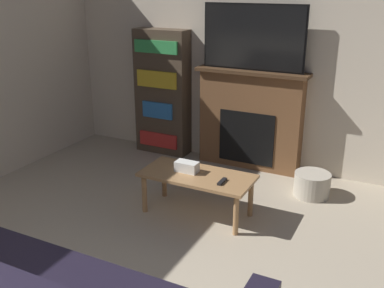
# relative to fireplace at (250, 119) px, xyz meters

# --- Properties ---
(wall_back) EXTENTS (5.89, 0.06, 2.70)m
(wall_back) POSITION_rel_fireplace_xyz_m (-0.02, 0.14, 0.75)
(wall_back) COLOR beige
(wall_back) RESTS_ON ground_plane
(fireplace) EXTENTS (1.34, 0.28, 1.19)m
(fireplace) POSITION_rel_fireplace_xyz_m (0.00, 0.00, 0.00)
(fireplace) COLOR brown
(fireplace) RESTS_ON ground_plane
(tv) EXTENTS (1.19, 0.03, 0.74)m
(tv) POSITION_rel_fireplace_xyz_m (-0.00, -0.02, 0.96)
(tv) COLOR black
(tv) RESTS_ON fireplace
(coffee_table) EXTENTS (1.08, 0.51, 0.42)m
(coffee_table) POSITION_rel_fireplace_xyz_m (-0.03, -1.38, -0.23)
(coffee_table) COLOR #A87A4C
(coffee_table) RESTS_ON ground_plane
(tissue_box) EXTENTS (0.22, 0.12, 0.10)m
(tissue_box) POSITION_rel_fireplace_xyz_m (-0.15, -1.36, -0.13)
(tissue_box) COLOR white
(tissue_box) RESTS_ON coffee_table
(remote_control) EXTENTS (0.04, 0.15, 0.02)m
(remote_control) POSITION_rel_fireplace_xyz_m (0.26, -1.45, -0.17)
(remote_control) COLOR black
(remote_control) RESTS_ON coffee_table
(bookshelf) EXTENTS (0.70, 0.29, 1.60)m
(bookshelf) POSITION_rel_fireplace_xyz_m (-1.19, -0.02, 0.20)
(bookshelf) COLOR #4C3D2D
(bookshelf) RESTS_ON ground_plane
(storage_basket) EXTENTS (0.38, 0.38, 0.25)m
(storage_basket) POSITION_rel_fireplace_xyz_m (0.88, -0.47, -0.47)
(storage_basket) COLOR #BCB29E
(storage_basket) RESTS_ON ground_plane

